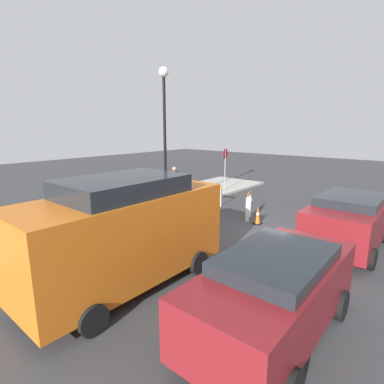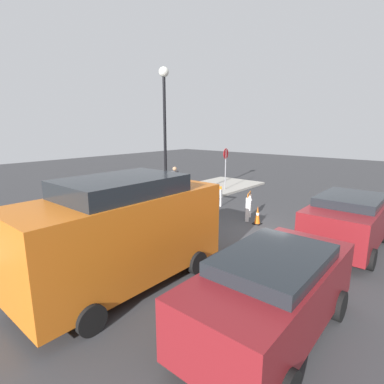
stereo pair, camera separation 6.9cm
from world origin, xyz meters
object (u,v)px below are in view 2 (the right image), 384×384
(parked_car_1, at_px, (349,218))
(person_pedestrian, at_px, (175,182))
(streetlamp_post, at_px, (165,120))
(stop_sign, at_px, (226,162))
(person_worker, at_px, (144,201))
(parked_car_0, at_px, (272,289))
(work_van, at_px, (123,228))

(parked_car_1, bearing_deg, person_pedestrian, 84.60)
(streetlamp_post, height_order, parked_car_1, streetlamp_post)
(stop_sign, relative_size, person_pedestrian, 1.43)
(streetlamp_post, bearing_deg, parked_car_1, -88.17)
(stop_sign, xyz_separation_m, person_pedestrian, (-3.78, 0.50, -0.71))
(streetlamp_post, xyz_separation_m, person_worker, (-2.28, -1.10, -3.11))
(streetlamp_post, height_order, stop_sign, streetlamp_post)
(streetlamp_post, xyz_separation_m, parked_car_0, (-5.07, -7.78, -3.12))
(parked_car_0, bearing_deg, parked_car_1, -0.00)
(parked_car_1, bearing_deg, stop_sign, 59.34)
(person_worker, distance_m, parked_car_1, 7.14)
(person_pedestrian, bearing_deg, work_van, 62.87)
(streetlamp_post, bearing_deg, work_van, -142.83)
(parked_car_0, bearing_deg, work_van, 99.78)
(stop_sign, height_order, person_pedestrian, stop_sign)
(streetlamp_post, height_order, parked_car_0, streetlamp_post)
(person_pedestrian, height_order, work_van, work_van)
(parked_car_1, relative_size, work_van, 0.81)
(stop_sign, bearing_deg, streetlamp_post, -9.27)
(person_worker, xyz_separation_m, work_van, (-3.39, -3.20, 0.50))
(streetlamp_post, distance_m, person_worker, 4.01)
(person_worker, distance_m, work_van, 4.69)
(parked_car_0, bearing_deg, streetlamp_post, 56.88)
(person_worker, bearing_deg, work_van, -109.88)
(streetlamp_post, height_order, work_van, streetlamp_post)
(stop_sign, bearing_deg, work_van, 13.84)
(person_pedestrian, height_order, parked_car_0, person_pedestrian)
(parked_car_1, bearing_deg, person_worker, 110.77)
(person_pedestrian, bearing_deg, person_worker, 52.18)
(person_pedestrian, xyz_separation_m, work_van, (-6.69, -4.69, 0.40))
(streetlamp_post, distance_m, person_pedestrian, 3.20)
(parked_car_0, distance_m, work_van, 3.57)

